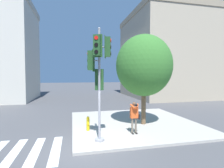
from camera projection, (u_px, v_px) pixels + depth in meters
ground_plane at (84, 150)px, 7.53m from camera, size 160.00×160.00×0.00m
sidewalk_corner at (133, 123)px, 11.72m from camera, size 8.00×8.00×0.13m
crosswalk_stripes at (3, 154)px, 7.15m from camera, size 4.57×3.15×0.01m
traffic_signal_pole at (99, 67)px, 8.09m from camera, size 1.11×1.10×5.30m
person_photographer at (134, 115)px, 9.30m from camera, size 0.58×0.54×1.69m
street_tree at (144, 66)px, 11.02m from camera, size 3.53×3.53×5.68m
fire_hydrant at (88, 123)px, 9.81m from camera, size 0.17×0.23×0.80m
building_right at (175, 56)px, 27.76m from camera, size 14.65×12.74×12.69m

